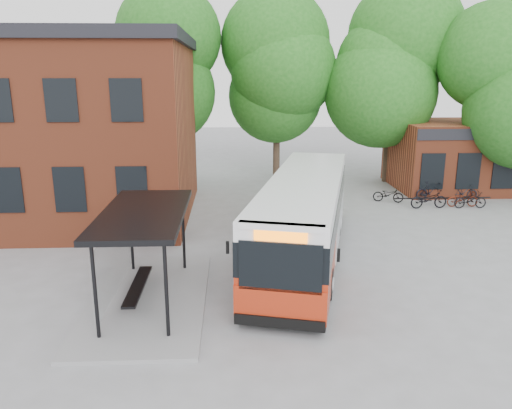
{
  "coord_description": "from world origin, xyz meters",
  "views": [
    {
      "loc": [
        -1.87,
        -15.21,
        6.77
      ],
      "look_at": [
        -1.01,
        2.87,
        2.0
      ],
      "focal_mm": 35.0,
      "sensor_mm": 36.0,
      "label": 1
    }
  ],
  "objects_px": {
    "bicycle_0": "(388,194)",
    "bicycle_6": "(470,200)",
    "bus_shelter": "(146,256)",
    "bicycle_2": "(429,199)",
    "bicycle_4": "(462,199)",
    "bicycle_3": "(431,191)",
    "bicycle_7": "(464,192)",
    "city_bus": "(305,218)"
  },
  "relations": [
    {
      "from": "bus_shelter",
      "to": "bicycle_4",
      "type": "height_order",
      "value": "bus_shelter"
    },
    {
      "from": "bus_shelter",
      "to": "city_bus",
      "type": "xyz_separation_m",
      "value": [
        5.29,
        3.52,
        0.09
      ]
    },
    {
      "from": "bicycle_2",
      "to": "bicycle_7",
      "type": "height_order",
      "value": "bicycle_2"
    },
    {
      "from": "bicycle_2",
      "to": "bicycle_6",
      "type": "height_order",
      "value": "bicycle_2"
    },
    {
      "from": "bus_shelter",
      "to": "bicycle_2",
      "type": "relative_size",
      "value": 3.67
    },
    {
      "from": "bicycle_2",
      "to": "bicycle_0",
      "type": "bearing_deg",
      "value": 47.36
    },
    {
      "from": "bicycle_3",
      "to": "bicycle_7",
      "type": "height_order",
      "value": "bicycle_3"
    },
    {
      "from": "bicycle_2",
      "to": "bicycle_4",
      "type": "distance_m",
      "value": 1.91
    },
    {
      "from": "bicycle_2",
      "to": "bicycle_7",
      "type": "relative_size",
      "value": 1.3
    },
    {
      "from": "bicycle_2",
      "to": "bicycle_4",
      "type": "relative_size",
      "value": 1.18
    },
    {
      "from": "bicycle_3",
      "to": "bicycle_6",
      "type": "xyz_separation_m",
      "value": [
        1.36,
        -1.81,
        -0.08
      ]
    },
    {
      "from": "bicycle_0",
      "to": "bicycle_3",
      "type": "relative_size",
      "value": 0.93
    },
    {
      "from": "bus_shelter",
      "to": "bicycle_4",
      "type": "relative_size",
      "value": 4.32
    },
    {
      "from": "bicycle_3",
      "to": "bicycle_4",
      "type": "relative_size",
      "value": 1.07
    },
    {
      "from": "bus_shelter",
      "to": "bicycle_0",
      "type": "bearing_deg",
      "value": 46.57
    },
    {
      "from": "bicycle_0",
      "to": "bicycle_7",
      "type": "distance_m",
      "value": 4.36
    },
    {
      "from": "bicycle_0",
      "to": "bicycle_3",
      "type": "xyz_separation_m",
      "value": [
        2.48,
        0.32,
        0.1
      ]
    },
    {
      "from": "bus_shelter",
      "to": "bicycle_6",
      "type": "height_order",
      "value": "bus_shelter"
    },
    {
      "from": "bicycle_6",
      "to": "bicycle_2",
      "type": "bearing_deg",
      "value": 87.6
    },
    {
      "from": "bicycle_0",
      "to": "bicycle_4",
      "type": "height_order",
      "value": "bicycle_4"
    },
    {
      "from": "bus_shelter",
      "to": "bicycle_0",
      "type": "xyz_separation_m",
      "value": [
        11.05,
        11.67,
        -1.03
      ]
    },
    {
      "from": "bus_shelter",
      "to": "bicycle_7",
      "type": "xyz_separation_m",
      "value": [
        15.4,
        11.99,
        -1.01
      ]
    },
    {
      "from": "bicycle_3",
      "to": "bicycle_6",
      "type": "height_order",
      "value": "bicycle_3"
    },
    {
      "from": "bicycle_6",
      "to": "bicycle_7",
      "type": "distance_m",
      "value": 1.88
    },
    {
      "from": "bicycle_7",
      "to": "bicycle_4",
      "type": "bearing_deg",
      "value": 155.45
    },
    {
      "from": "bicycle_0",
      "to": "bicycle_6",
      "type": "height_order",
      "value": "bicycle_6"
    },
    {
      "from": "bicycle_3",
      "to": "bicycle_0",
      "type": "bearing_deg",
      "value": 90.27
    },
    {
      "from": "city_bus",
      "to": "bicycle_0",
      "type": "bearing_deg",
      "value": 69.01
    },
    {
      "from": "city_bus",
      "to": "bicycle_2",
      "type": "xyz_separation_m",
      "value": [
        7.44,
        6.75,
        -1.04
      ]
    },
    {
      "from": "bicycle_7",
      "to": "city_bus",
      "type": "bearing_deg",
      "value": 132.91
    },
    {
      "from": "bus_shelter",
      "to": "city_bus",
      "type": "distance_m",
      "value": 6.36
    },
    {
      "from": "bicycle_2",
      "to": "bicycle_4",
      "type": "bearing_deg",
      "value": -85.99
    },
    {
      "from": "bicycle_7",
      "to": "bicycle_3",
      "type": "bearing_deg",
      "value": 92.87
    },
    {
      "from": "bicycle_3",
      "to": "bicycle_4",
      "type": "height_order",
      "value": "bicycle_3"
    },
    {
      "from": "bicycle_3",
      "to": "bicycle_7",
      "type": "xyz_separation_m",
      "value": [
        1.87,
        -0.0,
        -0.08
      ]
    },
    {
      "from": "bus_shelter",
      "to": "bicycle_0",
      "type": "relative_size",
      "value": 4.37
    },
    {
      "from": "city_bus",
      "to": "bicycle_3",
      "type": "xyz_separation_m",
      "value": [
        8.23,
        8.47,
        -1.02
      ]
    },
    {
      "from": "bicycle_0",
      "to": "bicycle_2",
      "type": "distance_m",
      "value": 2.19
    },
    {
      "from": "bicycle_3",
      "to": "city_bus",
      "type": "bearing_deg",
      "value": 128.65
    },
    {
      "from": "bicycle_0",
      "to": "bicycle_6",
      "type": "relative_size",
      "value": 0.96
    },
    {
      "from": "bus_shelter",
      "to": "bicycle_0",
      "type": "distance_m",
      "value": 16.1
    },
    {
      "from": "city_bus",
      "to": "bicycle_6",
      "type": "xyz_separation_m",
      "value": [
        9.59,
        6.66,
        -1.1
      ]
    }
  ]
}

